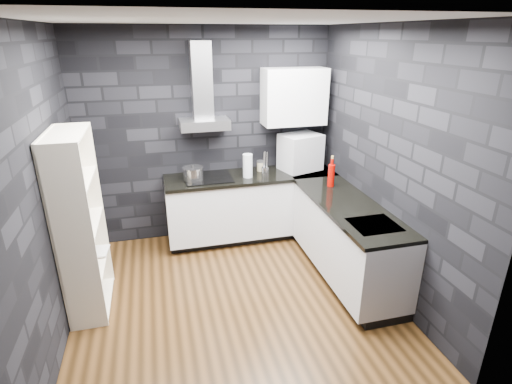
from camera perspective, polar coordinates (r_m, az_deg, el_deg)
name	(u,v)px	position (r m, az deg, el deg)	size (l,w,h in m)	color
ground	(235,298)	(4.35, -3.08, -14.94)	(3.20, 3.20, 0.00)	#4A2D14
ceiling	(228,20)	(3.49, -4.04, 23.34)	(3.20, 3.20, 0.00)	white
wall_back	(207,137)	(5.25, -6.99, 7.82)	(3.20, 0.05, 2.70)	black
wall_front	(288,273)	(2.29, 4.62, -11.40)	(3.20, 0.05, 2.70)	black
wall_left	(40,194)	(3.78, -28.44, -0.31)	(0.05, 3.20, 2.70)	black
wall_right	(388,164)	(4.30, 18.28, 3.75)	(0.05, 3.20, 2.70)	black
toekick_back	(250,232)	(5.53, -0.81, -5.69)	(2.18, 0.50, 0.10)	black
toekick_right	(347,272)	(4.79, 12.85, -11.02)	(0.50, 1.78, 0.10)	black
counter_back_cab	(251,204)	(5.31, -0.73, -1.76)	(2.20, 0.60, 0.76)	silver
counter_right_cab	(347,239)	(4.56, 12.85, -6.55)	(0.60, 1.80, 0.76)	silver
counter_back_top	(251,176)	(5.16, -0.73, 2.27)	(2.20, 0.62, 0.04)	black
counter_right_top	(349,206)	(4.38, 13.17, -1.96)	(0.62, 1.80, 0.04)	black
counter_corner_top	(309,171)	(5.40, 7.53, 3.00)	(0.62, 0.62, 0.04)	black
hood_body	(205,124)	(5.01, -7.36, 9.60)	(0.60, 0.34, 0.12)	#AAAAAF
hood_chimney	(202,81)	(5.00, -7.76, 15.48)	(0.24, 0.20, 0.90)	#AAAAAF
upper_cabinet	(294,97)	(5.22, 5.45, 13.40)	(0.80, 0.35, 0.70)	silver
cooktop	(208,178)	(5.06, -6.81, 2.05)	(0.58, 0.50, 0.01)	black
sink_rim	(374,225)	(3.99, 16.55, -4.54)	(0.44, 0.40, 0.01)	#AAAAAF
pot	(193,174)	(4.98, -8.97, 2.57)	(0.24, 0.24, 0.14)	silver
glass_vase	(248,166)	(5.02, -1.20, 3.77)	(0.12, 0.12, 0.30)	silver
storage_jar	(261,166)	(5.28, 0.67, 3.68)	(0.10, 0.10, 0.12)	tan
utensil_crock	(265,171)	(5.10, 1.29, 2.95)	(0.09, 0.09, 0.11)	silver
appliance_garage	(300,153)	(5.33, 6.35, 5.57)	(0.50, 0.39, 0.50)	#B5B6BC
red_bottle	(331,176)	(4.81, 10.69, 2.33)	(0.08, 0.08, 0.26)	#990600
bookshelf	(81,225)	(4.16, -23.78, -4.33)	(0.34, 0.80, 1.80)	#F3E8CF
fruit_bowl	(78,227)	(4.04, -24.09, -4.63)	(0.20, 0.20, 0.05)	white
book_red	(86,247)	(4.45, -23.09, -7.29)	(0.16, 0.02, 0.22)	maroon
book_second	(88,242)	(4.49, -22.85, -6.65)	(0.18, 0.02, 0.25)	#B2B2B2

